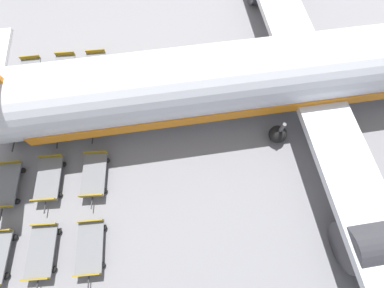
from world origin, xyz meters
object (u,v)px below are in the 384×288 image
Objects in this scene: airplane at (332,68)px; baggage_dolly_row_mid_b_col_c at (95,175)px; baggage_dolly_row_near_col_a at (30,75)px; baggage_dolly_row_mid_b_col_a at (96,68)px; baggage_dolly_row_mid_a_col_c at (49,179)px; baggage_dolly_row_mid_a_col_a at (64,71)px; baggage_dolly_row_near_col_c at (7,185)px; baggage_dolly_row_mid_a_col_d at (42,251)px; baggage_dolly_row_mid_b_col_d at (90,247)px; baggage_dolly_row_mid_b_col_b at (95,116)px; baggage_dolly_row_mid_a_col_b at (59,120)px; baggage_dolly_row_near_col_b at (18,123)px.

airplane is 13.34× the size of baggage_dolly_row_mid_b_col_c.
baggage_dolly_row_near_col_a and baggage_dolly_row_mid_b_col_a have the same top height.
airplane is 13.35× the size of baggage_dolly_row_mid_a_col_c.
baggage_dolly_row_mid_a_col_a is at bearing -97.40° from baggage_dolly_row_mid_b_col_a.
airplane is 13.36× the size of baggage_dolly_row_near_col_c.
baggage_dolly_row_mid_a_col_d is 1.00× the size of baggage_dolly_row_mid_b_col_d.
baggage_dolly_row_near_col_a is at bearing -136.13° from baggage_dolly_row_mid_b_col_b.
baggage_dolly_row_mid_a_col_d is 4.95m from baggage_dolly_row_mid_b_col_c.
baggage_dolly_row_mid_a_col_b is at bearing 170.54° from baggage_dolly_row_mid_a_col_c.
baggage_dolly_row_mid_b_col_c is at bearing 140.00° from baggage_dolly_row_mid_a_col_d.
baggage_dolly_row_mid_a_col_c is at bearing 174.26° from baggage_dolly_row_mid_a_col_d.
baggage_dolly_row_near_col_a is at bearing -94.87° from baggage_dolly_row_mid_a_col_a.
baggage_dolly_row_mid_a_col_d and baggage_dolly_row_mid_b_col_c have the same top height.
airplane is at bearing 108.81° from baggage_dolly_row_mid_a_col_d.
airplane reaches higher than baggage_dolly_row_mid_b_col_c.
baggage_dolly_row_mid_b_col_a is (-8.01, 3.50, 0.00)m from baggage_dolly_row_mid_a_col_c.
baggage_dolly_row_mid_a_col_a and baggage_dolly_row_mid_b_col_c have the same top height.
baggage_dolly_row_mid_a_col_c is at bearing -8.10° from baggage_dolly_row_mid_a_col_a.
baggage_dolly_row_mid_b_col_c is 4.24m from baggage_dolly_row_mid_b_col_d.
baggage_dolly_row_near_col_c is at bearing -37.60° from baggage_dolly_row_mid_b_col_a.
baggage_dolly_row_near_col_a is at bearing -155.40° from baggage_dolly_row_mid_a_col_b.
baggage_dolly_row_mid_b_col_a is (-7.86, 6.05, 0.00)m from baggage_dolly_row_near_col_c.
airplane is 16.51m from baggage_dolly_row_mid_b_col_c.
baggage_dolly_row_near_col_c is (2.24, -21.41, -2.43)m from airplane.
baggage_dolly_row_mid_b_col_c is (4.88, 4.80, 0.00)m from baggage_dolly_row_near_col_b.
baggage_dolly_row_near_col_b and baggage_dolly_row_mid_b_col_b have the same top height.
baggage_dolly_row_mid_b_col_c is (2.77, -16.09, -2.43)m from airplane.
baggage_dolly_row_mid_a_col_d is (4.17, -0.42, 0.00)m from baggage_dolly_row_mid_a_col_c.
baggage_dolly_row_mid_b_col_a is at bearing 174.15° from baggage_dolly_row_mid_b_col_d.
airplane is 15.99m from baggage_dolly_row_mid_b_col_b.
baggage_dolly_row_mid_b_col_c is (8.39, -0.74, 0.00)m from baggage_dolly_row_mid_b_col_a.
baggage_dolly_row_mid_b_col_a is at bearing 156.40° from baggage_dolly_row_mid_a_col_c.
baggage_dolly_row_mid_a_col_a is at bearing -156.39° from baggage_dolly_row_mid_b_col_b.
baggage_dolly_row_mid_a_col_c is at bearing -154.20° from baggage_dolly_row_mid_b_col_d.
baggage_dolly_row_mid_b_col_d is (4.20, -0.55, 0.00)m from baggage_dolly_row_mid_b_col_c.
baggage_dolly_row_near_col_c is 1.00× the size of baggage_dolly_row_mid_a_col_b.
baggage_dolly_row_mid_a_col_c is 1.00× the size of baggage_dolly_row_mid_b_col_c.
baggage_dolly_row_mid_a_col_d is at bearing -98.79° from baggage_dolly_row_mid_b_col_d.
baggage_dolly_row_mid_a_col_c is (8.53, 1.35, 0.00)m from baggage_dolly_row_near_col_a.
baggage_dolly_row_near_col_b is 1.01× the size of baggage_dolly_row_mid_a_col_b.
baggage_dolly_row_mid_a_col_a is 8.83m from baggage_dolly_row_mid_b_col_c.
baggage_dolly_row_mid_b_col_b is (0.21, 2.44, 0.00)m from baggage_dolly_row_mid_a_col_b.
baggage_dolly_row_mid_b_col_b is at bearing 173.87° from baggage_dolly_row_mid_b_col_d.
baggage_dolly_row_mid_a_col_a and baggage_dolly_row_mid_a_col_b have the same top height.
baggage_dolly_row_mid_a_col_d and baggage_dolly_row_mid_b_col_d have the same top height.
baggage_dolly_row_near_col_b is 1.00× the size of baggage_dolly_row_mid_a_col_a.
baggage_dolly_row_near_col_b is at bearing -169.47° from baggage_dolly_row_mid_a_col_d.
baggage_dolly_row_mid_b_col_c is at bearing 172.50° from baggage_dolly_row_mid_b_col_d.
baggage_dolly_row_mid_a_col_c is at bearing 8.98° from baggage_dolly_row_near_col_a.
airplane is 16.53m from baggage_dolly_row_mid_b_col_a.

